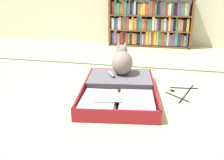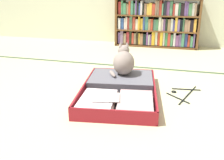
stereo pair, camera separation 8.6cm
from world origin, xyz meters
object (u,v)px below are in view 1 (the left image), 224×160
bookshelf (150,23)px  clothes_hanger (182,92)px  open_suitcase (119,89)px  black_cat (122,62)px

bookshelf → clothes_hanger: size_ratio=2.93×
open_suitcase → black_cat: bearing=96.0°
open_suitcase → clothes_hanger: (0.49, 0.14, -0.04)m
bookshelf → clothes_hanger: 1.90m
bookshelf → open_suitcase: bearing=-92.1°
black_cat → clothes_hanger: 0.56m
open_suitcase → black_cat: 0.29m
bookshelf → clothes_hanger: bearing=-76.9°
open_suitcase → clothes_hanger: bearing=15.4°
black_cat → clothes_hanger: size_ratio=0.68×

